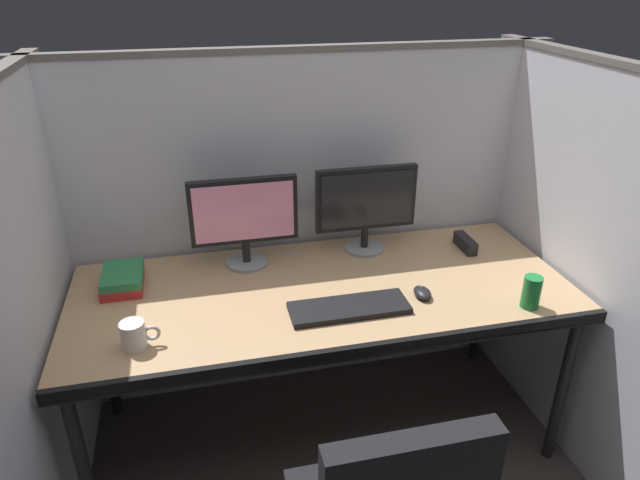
# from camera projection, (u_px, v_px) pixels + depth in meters

# --- Properties ---
(cubicle_partition_rear) EXTENTS (2.21, 0.06, 1.57)m
(cubicle_partition_rear) POSITION_uv_depth(u_px,v_px,m) (300.00, 228.00, 2.55)
(cubicle_partition_rear) COLOR silver
(cubicle_partition_rear) RESTS_ON ground
(cubicle_partition_left) EXTENTS (0.06, 1.41, 1.57)m
(cubicle_partition_left) POSITION_uv_depth(u_px,v_px,m) (36.00, 325.00, 1.87)
(cubicle_partition_left) COLOR silver
(cubicle_partition_left) RESTS_ON ground
(cubicle_partition_right) EXTENTS (0.06, 1.41, 1.57)m
(cubicle_partition_right) POSITION_uv_depth(u_px,v_px,m) (570.00, 260.00, 2.27)
(cubicle_partition_right) COLOR silver
(cubicle_partition_right) RESTS_ON ground
(desk) EXTENTS (1.90, 0.80, 0.74)m
(desk) POSITION_uv_depth(u_px,v_px,m) (324.00, 300.00, 2.19)
(desk) COLOR tan
(desk) RESTS_ON ground
(monitor_left) EXTENTS (0.43, 0.17, 0.37)m
(monitor_left) POSITION_uv_depth(u_px,v_px,m) (244.00, 216.00, 2.25)
(monitor_left) COLOR gray
(monitor_left) RESTS_ON desk
(monitor_right) EXTENTS (0.43, 0.17, 0.37)m
(monitor_right) POSITION_uv_depth(u_px,v_px,m) (366.00, 204.00, 2.37)
(monitor_right) COLOR gray
(monitor_right) RESTS_ON desk
(keyboard_main) EXTENTS (0.43, 0.15, 0.02)m
(keyboard_main) POSITION_uv_depth(u_px,v_px,m) (349.00, 308.00, 2.03)
(keyboard_main) COLOR black
(keyboard_main) RESTS_ON desk
(computer_mouse) EXTENTS (0.06, 0.10, 0.04)m
(computer_mouse) POSITION_uv_depth(u_px,v_px,m) (422.00, 293.00, 2.11)
(computer_mouse) COLOR black
(computer_mouse) RESTS_ON desk
(book_stack) EXTENTS (0.15, 0.21, 0.07)m
(book_stack) POSITION_uv_depth(u_px,v_px,m) (123.00, 279.00, 2.17)
(book_stack) COLOR #B22626
(book_stack) RESTS_ON desk
(coffee_mug) EXTENTS (0.13, 0.08, 0.09)m
(coffee_mug) POSITION_uv_depth(u_px,v_px,m) (134.00, 335.00, 1.82)
(coffee_mug) COLOR silver
(coffee_mug) RESTS_ON desk
(red_stapler) EXTENTS (0.04, 0.15, 0.06)m
(red_stapler) POSITION_uv_depth(u_px,v_px,m) (465.00, 243.00, 2.46)
(red_stapler) COLOR black
(red_stapler) RESTS_ON desk
(soda_can) EXTENTS (0.07, 0.07, 0.12)m
(soda_can) POSITION_uv_depth(u_px,v_px,m) (532.00, 292.00, 2.03)
(soda_can) COLOR #197233
(soda_can) RESTS_ON desk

